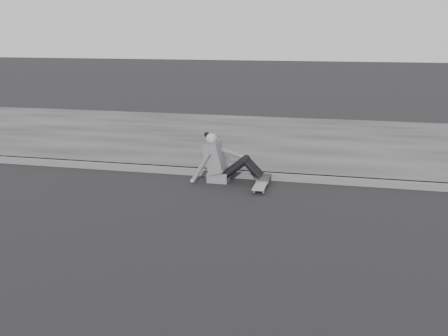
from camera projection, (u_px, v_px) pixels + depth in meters
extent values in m
plane|color=black|center=(261.00, 236.00, 6.50)|extent=(80.00, 80.00, 0.00)
cube|color=#525252|center=(283.00, 177.00, 8.91)|extent=(24.00, 0.16, 0.12)
cube|color=#383838|center=(297.00, 142.00, 11.75)|extent=(24.00, 6.00, 0.12)
cylinder|color=#9E9E99|center=(254.00, 191.00, 8.23)|extent=(0.03, 0.05, 0.05)
cylinder|color=#9E9E99|center=(263.00, 192.00, 8.20)|extent=(0.03, 0.05, 0.05)
cylinder|color=#9E9E99|center=(259.00, 182.00, 8.72)|extent=(0.03, 0.05, 0.05)
cylinder|color=#9E9E99|center=(268.00, 183.00, 8.68)|extent=(0.03, 0.05, 0.05)
cube|color=#2C2C2E|center=(259.00, 190.00, 8.20)|extent=(0.16, 0.04, 0.03)
cube|color=#2C2C2E|center=(263.00, 181.00, 8.69)|extent=(0.16, 0.04, 0.03)
cube|color=slate|center=(261.00, 184.00, 8.44)|extent=(0.20, 0.78, 0.02)
cube|color=#545457|center=(219.00, 176.00, 8.84)|extent=(0.36, 0.34, 0.18)
cube|color=#545457|center=(215.00, 157.00, 8.77)|extent=(0.37, 0.40, 0.57)
cube|color=#545457|center=(208.00, 150.00, 8.77)|extent=(0.14, 0.30, 0.20)
cylinder|color=gray|center=(212.00, 144.00, 8.72)|extent=(0.09, 0.09, 0.08)
sphere|color=gray|center=(211.00, 139.00, 8.69)|extent=(0.20, 0.20, 0.20)
sphere|color=black|center=(207.00, 134.00, 8.71)|extent=(0.09, 0.09, 0.09)
cylinder|color=black|center=(235.00, 168.00, 8.64)|extent=(0.43, 0.13, 0.39)
cylinder|color=black|center=(237.00, 165.00, 8.81)|extent=(0.43, 0.13, 0.39)
cylinder|color=black|center=(252.00, 169.00, 8.58)|extent=(0.35, 0.11, 0.36)
cylinder|color=black|center=(254.00, 167.00, 8.75)|extent=(0.35, 0.11, 0.36)
sphere|color=black|center=(245.00, 161.00, 8.57)|extent=(0.13, 0.13, 0.13)
sphere|color=black|center=(246.00, 158.00, 8.74)|extent=(0.13, 0.13, 0.13)
cube|color=#292929|center=(263.00, 179.00, 8.58)|extent=(0.24, 0.08, 0.07)
cube|color=#292929|center=(264.00, 176.00, 8.75)|extent=(0.24, 0.08, 0.07)
cylinder|color=#545457|center=(201.00, 167.00, 8.65)|extent=(0.38, 0.08, 0.58)
sphere|color=gray|center=(193.00, 181.00, 8.74)|extent=(0.08, 0.08, 0.08)
cylinder|color=#545457|center=(230.00, 153.00, 8.85)|extent=(0.48, 0.08, 0.21)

